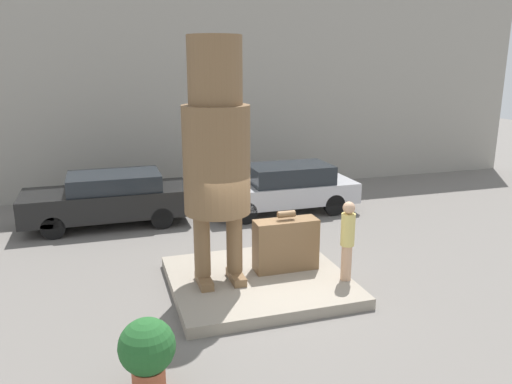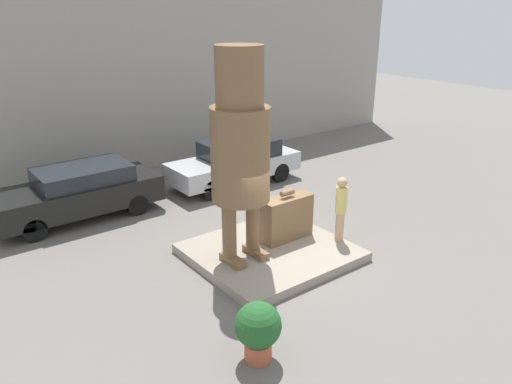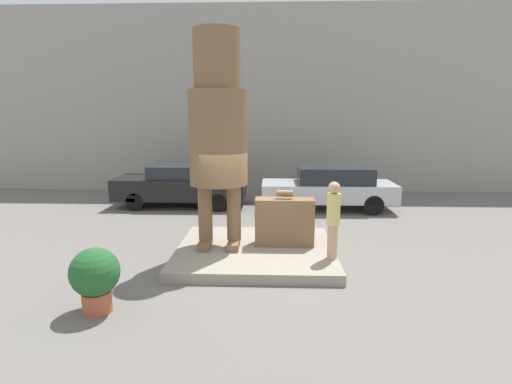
{
  "view_description": "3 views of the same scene",
  "coord_description": "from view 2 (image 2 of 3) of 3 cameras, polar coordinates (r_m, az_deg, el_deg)",
  "views": [
    {
      "loc": [
        -3.03,
        -9.48,
        4.72
      ],
      "look_at": [
        0.04,
        0.3,
        2.03
      ],
      "focal_mm": 35.0,
      "sensor_mm": 36.0,
      "label": 1
    },
    {
      "loc": [
        -7.1,
        -8.7,
        6.01
      ],
      "look_at": [
        -0.24,
        0.28,
        1.72
      ],
      "focal_mm": 35.0,
      "sensor_mm": 36.0,
      "label": 2
    },
    {
      "loc": [
        0.36,
        -9.17,
        3.34
      ],
      "look_at": [
        0.02,
        -0.21,
        1.62
      ],
      "focal_mm": 28.0,
      "sensor_mm": 36.0,
      "label": 3
    }
  ],
  "objects": [
    {
      "name": "tourist",
      "position": [
        12.85,
        9.68,
        -1.63
      ],
      "size": [
        0.29,
        0.29,
        1.72
      ],
      "color": "tan",
      "rests_on": "pedestal"
    },
    {
      "name": "parked_car_black",
      "position": [
        15.55,
        -19.62,
        0.08
      ],
      "size": [
        4.76,
        1.88,
        1.55
      ],
      "rotation": [
        0.0,
        0.0,
        3.14
      ],
      "color": "black",
      "rests_on": "ground_plane"
    },
    {
      "name": "parked_car_silver",
      "position": [
        17.49,
        -2.33,
        3.53
      ],
      "size": [
        4.69,
        1.77,
        1.55
      ],
      "rotation": [
        0.0,
        0.0,
        3.14
      ],
      "color": "#B7B7BC",
      "rests_on": "ground_plane"
    },
    {
      "name": "building_backdrop",
      "position": [
        19.03,
        -15.73,
        13.95
      ],
      "size": [
        28.0,
        0.6,
        7.97
      ],
      "color": "gray",
      "rests_on": "ground_plane"
    },
    {
      "name": "planter_pot",
      "position": [
        9.09,
        0.24,
        -15.33
      ],
      "size": [
        0.84,
        0.84,
        1.14
      ],
      "color": "#AD5638",
      "rests_on": "ground_plane"
    },
    {
      "name": "pedestal",
      "position": [
        12.68,
        1.65,
        -6.9
      ],
      "size": [
        3.72,
        3.44,
        0.23
      ],
      "color": "gray",
      "rests_on": "ground_plane"
    },
    {
      "name": "giant_suitcase",
      "position": [
        12.92,
        3.53,
        -2.97
      ],
      "size": [
        1.41,
        0.49,
        1.35
      ],
      "color": "brown",
      "rests_on": "pedestal"
    },
    {
      "name": "ground_plane",
      "position": [
        12.74,
        1.64,
        -7.37
      ],
      "size": [
        60.0,
        60.0,
        0.0
      ],
      "primitive_type": "plane",
      "color": "slate"
    },
    {
      "name": "statue_figure",
      "position": [
        11.12,
        -1.81,
        5.84
      ],
      "size": [
        1.35,
        1.35,
        4.97
      ],
      "color": "brown",
      "rests_on": "pedestal"
    }
  ]
}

